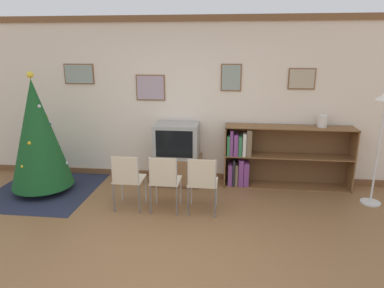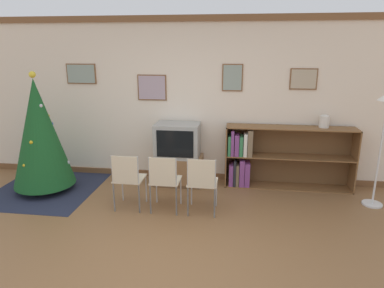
% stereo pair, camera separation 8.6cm
% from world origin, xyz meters
% --- Properties ---
extents(ground_plane, '(24.00, 24.00, 0.00)m').
position_xyz_m(ground_plane, '(0.00, 0.00, 0.00)').
color(ground_plane, brown).
extents(wall_back, '(8.43, 0.11, 2.70)m').
position_xyz_m(wall_back, '(-0.00, 2.54, 1.35)').
color(wall_back, silver).
rests_on(wall_back, ground_plane).
extents(area_rug, '(1.57, 1.66, 0.01)m').
position_xyz_m(area_rug, '(-2.21, 1.66, 0.00)').
color(area_rug, '#23283D').
rests_on(area_rug, ground_plane).
extents(christmas_tree, '(0.93, 0.93, 1.87)m').
position_xyz_m(christmas_tree, '(-2.21, 1.66, 0.94)').
color(christmas_tree, maroon).
rests_on(christmas_tree, area_rug).
extents(tv_console, '(0.81, 0.49, 0.47)m').
position_xyz_m(tv_console, '(-0.15, 2.23, 0.24)').
color(tv_console, brown).
rests_on(tv_console, ground_plane).
extents(television, '(0.72, 0.48, 0.55)m').
position_xyz_m(television, '(-0.15, 2.22, 0.75)').
color(television, '#9E9E99').
rests_on(television, tv_console).
extents(folding_chair_left, '(0.40, 0.40, 0.82)m').
position_xyz_m(folding_chair_left, '(-0.67, 1.18, 0.47)').
color(folding_chair_left, beige).
rests_on(folding_chair_left, ground_plane).
extents(folding_chair_center, '(0.40, 0.40, 0.82)m').
position_xyz_m(folding_chair_center, '(-0.15, 1.18, 0.47)').
color(folding_chair_center, beige).
rests_on(folding_chair_center, ground_plane).
extents(folding_chair_right, '(0.40, 0.40, 0.82)m').
position_xyz_m(folding_chair_right, '(0.36, 1.18, 0.47)').
color(folding_chair_right, beige).
rests_on(folding_chair_right, ground_plane).
extents(bookshelf, '(2.02, 0.36, 1.01)m').
position_xyz_m(bookshelf, '(1.29, 2.31, 0.49)').
color(bookshelf, brown).
rests_on(bookshelf, ground_plane).
extents(vase, '(0.15, 0.15, 0.20)m').
position_xyz_m(vase, '(2.14, 2.35, 1.11)').
color(vase, silver).
rests_on(vase, bookshelf).
extents(standing_lamp, '(0.28, 0.28, 1.64)m').
position_xyz_m(standing_lamp, '(2.80, 1.79, 1.26)').
color(standing_lamp, silver).
rests_on(standing_lamp, ground_plane).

